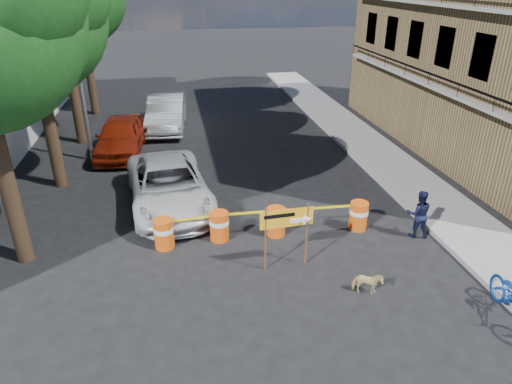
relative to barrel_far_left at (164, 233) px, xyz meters
name	(u,v)px	position (x,y,z in m)	size (l,w,h in m)	color
ground	(280,274)	(2.99, -1.92, -0.47)	(120.00, 120.00, 0.00)	black
sidewalk_east	(396,169)	(9.19, 4.08, -0.40)	(2.40, 40.00, 0.15)	gray
tree_mid_a	(29,15)	(-3.75, 5.08, 5.53)	(5.25, 5.00, 8.68)	#332316
streetlamp	(77,55)	(-2.95, 7.58, 3.90)	(1.25, 0.18, 8.00)	gray
barrel_far_left	(164,233)	(0.00, 0.00, 0.00)	(0.58, 0.58, 0.90)	#DA4D0C
barrel_mid_left	(219,225)	(1.62, 0.15, 0.00)	(0.58, 0.58, 0.90)	#DA4D0C
barrel_mid_right	(276,221)	(3.33, 0.11, 0.00)	(0.58, 0.58, 0.90)	#DA4D0C
barrel_far_right	(359,215)	(5.91, 0.00, 0.00)	(0.58, 0.58, 0.90)	#DA4D0C
detour_sign	(294,222)	(3.40, -1.58, 0.89)	(1.44, 0.28, 1.85)	#592D19
pedestrian	(419,214)	(7.49, -0.72, 0.28)	(0.73, 0.57, 1.49)	black
dog	(367,283)	(4.91, -3.08, -0.17)	(0.33, 0.73, 0.61)	#D5C17A
suv_white	(169,185)	(0.19, 2.65, 0.29)	(2.53, 5.48, 1.52)	silver
sedan_red	(121,136)	(-1.81, 8.20, 0.32)	(1.87, 4.65, 1.58)	maroon
sedan_silver	(166,112)	(0.19, 11.52, 0.36)	(1.76, 5.06, 1.67)	#B8BBC0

